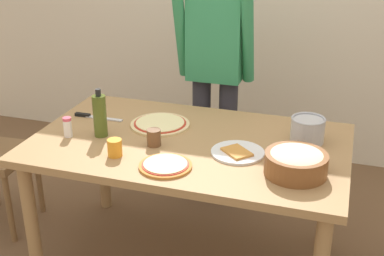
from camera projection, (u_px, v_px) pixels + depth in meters
The scene contains 12 objects.
dining_table at pixel (189, 157), 2.65m from camera, with size 1.60×0.96×0.76m.
person_cook at pixel (215, 65), 3.22m from camera, with size 0.49×0.25×1.62m.
pizza_raw_on_board at pixel (160, 124), 2.79m from camera, with size 0.32×0.32×0.02m.
pizza_cooked_on_tray at pixel (165, 165), 2.34m from camera, with size 0.25×0.25×0.02m.
plate_with_slice at pixel (238, 152), 2.47m from camera, with size 0.26×0.26×0.02m.
popcorn_bowl at pixel (296, 162), 2.26m from camera, with size 0.28×0.28×0.11m.
olive_oil_bottle at pixel (100, 115), 2.63m from camera, with size 0.07×0.07×0.26m.
steel_pot at pixel (308, 129), 2.58m from camera, with size 0.17×0.17×0.13m.
cup_orange at pixel (115, 148), 2.44m from camera, with size 0.07×0.07×0.09m, color orange.
cup_small_brown at pixel (154, 138), 2.55m from camera, with size 0.07×0.07×0.09m, color brown.
salt_shaker at pixel (68, 127), 2.64m from camera, with size 0.04×0.04×0.11m.
chef_knife at pixel (93, 116), 2.89m from camera, with size 0.29×0.03×0.02m.
Camera 1 is at (0.74, -2.25, 1.86)m, focal length 47.92 mm.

